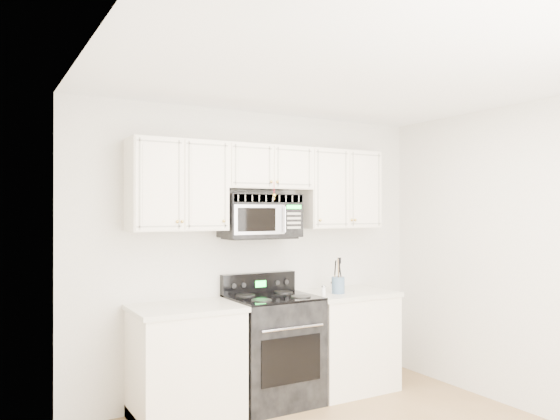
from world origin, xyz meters
TOP-DOWN VIEW (x-y plane):
  - room at (0.00, 0.00)m, footprint 3.51×3.51m
  - base_cabinet_left at (-0.80, 1.44)m, footprint 0.86×0.65m
  - base_cabinet_right at (0.80, 1.44)m, footprint 0.86×0.65m
  - range at (0.00, 1.44)m, footprint 0.74×0.67m
  - upper_cabinets at (-0.00, 1.58)m, footprint 2.44×0.37m
  - microwave at (-0.05, 1.57)m, footprint 0.70×0.40m
  - utensil_crock at (0.66, 1.37)m, footprint 0.12×0.12m
  - shaker_salt at (0.47, 1.32)m, footprint 0.04×0.04m
  - shaker_pepper at (0.62, 1.40)m, footprint 0.05×0.05m

SIDE VIEW (x-z plane):
  - base_cabinet_left at x=-0.80m, z-range -0.03..0.89m
  - base_cabinet_right at x=0.80m, z-range -0.03..0.89m
  - range at x=0.00m, z-range -0.07..1.04m
  - shaker_salt at x=0.47m, z-range 0.92..1.01m
  - shaker_pepper at x=0.62m, z-range 0.92..1.03m
  - utensil_crock at x=0.66m, z-range 0.84..1.17m
  - room at x=0.00m, z-range 0.00..2.60m
  - microwave at x=-0.05m, z-range 1.45..1.84m
  - upper_cabinets at x=0.00m, z-range 1.56..2.31m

